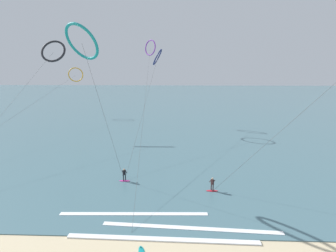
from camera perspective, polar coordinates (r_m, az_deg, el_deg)
name	(u,v)px	position (r m, az deg, el deg)	size (l,w,h in m)	color
sea_water	(174,98)	(118.13, 1.37, 6.68)	(400.00, 200.00, 0.08)	#476B75
surfer_crimson	(212,185)	(28.99, 10.65, -13.90)	(1.40, 0.73, 1.70)	red
surfer_magenta	(124,176)	(31.32, -10.51, -11.72)	(1.40, 0.72, 1.70)	#CC288E
kite_charcoal	(53,51)	(57.60, -26.01, 15.94)	(5.27, 33.26, 20.22)	black
kite_violet	(150,48)	(64.09, -4.31, 18.32)	(4.65, 47.66, 21.57)	purple
kite_teal	(82,42)	(29.74, -20.12, 18.53)	(6.72, 4.52, 19.04)	teal
kite_navy	(157,57)	(55.32, -2.57, 16.27)	(3.47, 29.55, 18.59)	navy
kite_amber	(76,75)	(77.94, -21.46, 11.46)	(4.25, 52.31, 14.71)	orange
wave_crest_near	(162,239)	(22.12, -1.38, -25.72)	(16.37, 0.50, 0.12)	white
wave_crest_mid	(191,229)	(23.31, 5.56, -23.45)	(16.23, 0.50, 0.12)	white
wave_crest_far	(134,214)	(25.21, -8.27, -20.36)	(14.68, 0.50, 0.12)	white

